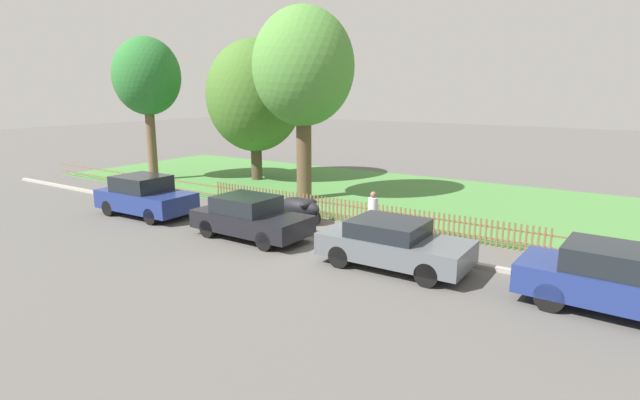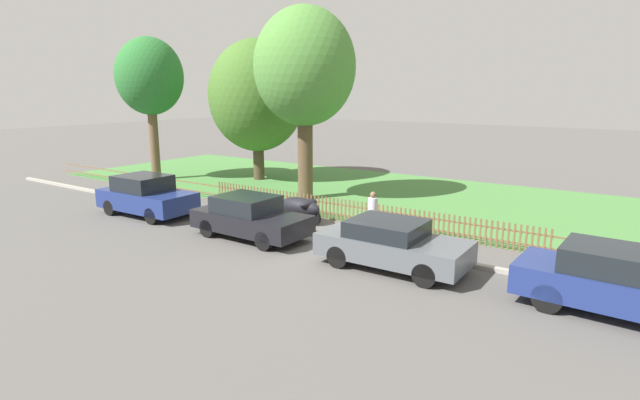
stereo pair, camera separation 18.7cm
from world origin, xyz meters
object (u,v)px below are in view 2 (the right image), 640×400
parked_car_silver_hatchback (146,196)px  parked_car_black_saloon (250,217)px  tree_nearest_kerb (150,78)px  tree_behind_motorcycle (257,96)px  covered_motorcycle (301,207)px  pedestrian_near_fence (373,212)px  tree_mid_park (305,68)px  parked_car_navy_estate (392,244)px  parked_car_red_compact (623,283)px

parked_car_silver_hatchback → parked_car_black_saloon: size_ratio=1.00×
tree_nearest_kerb → parked_car_black_saloon: bearing=-24.6°
parked_car_silver_hatchback → tree_behind_motorcycle: size_ratio=0.54×
parked_car_black_saloon → covered_motorcycle: 2.55m
tree_behind_motorcycle → pedestrian_near_fence: 13.01m
parked_car_black_saloon → tree_mid_park: (-2.11, 6.08, 5.09)m
parked_car_black_saloon → parked_car_navy_estate: size_ratio=0.98×
parked_car_navy_estate → covered_motorcycle: (-5.00, 2.50, -0.11)m
parked_car_navy_estate → parked_car_black_saloon: bearing=179.9°
parked_car_navy_estate → tree_mid_park: size_ratio=0.49×
parked_car_silver_hatchback → pedestrian_near_fence: size_ratio=2.56×
parked_car_black_saloon → tree_mid_park: tree_mid_park is taller
pedestrian_near_fence → tree_nearest_kerb: bearing=-20.6°
parked_car_black_saloon → parked_car_red_compact: bearing=1.4°
parked_car_red_compact → tree_behind_motorcycle: (-18.01, 8.60, 3.79)m
parked_car_red_compact → covered_motorcycle: bearing=169.3°
tree_nearest_kerb → pedestrian_near_fence: 16.36m
covered_motorcycle → tree_nearest_kerb: size_ratio=0.26×
parked_car_silver_hatchback → parked_car_red_compact: 16.27m
parked_car_black_saloon → tree_nearest_kerb: tree_nearest_kerb is taller
parked_car_silver_hatchback → covered_motorcycle: parked_car_silver_hatchback is taller
parked_car_navy_estate → covered_motorcycle: parked_car_navy_estate is taller
parked_car_navy_estate → pedestrian_near_fence: 2.87m
parked_car_black_saloon → parked_car_navy_estate: 5.24m
tree_mid_park → covered_motorcycle: bearing=-56.4°
tree_behind_motorcycle → tree_mid_park: 5.90m
covered_motorcycle → tree_behind_motorcycle: tree_behind_motorcycle is taller
parked_car_navy_estate → tree_nearest_kerb: size_ratio=0.54×
parked_car_black_saloon → parked_car_red_compact: 10.78m
parked_car_silver_hatchback → tree_nearest_kerb: bearing=138.3°
parked_car_silver_hatchback → parked_car_black_saloon: bearing=-1.5°
parked_car_silver_hatchback → tree_nearest_kerb: tree_nearest_kerb is taller
parked_car_red_compact → tree_nearest_kerb: tree_nearest_kerb is taller
tree_nearest_kerb → tree_mid_park: tree_mid_park is taller
tree_behind_motorcycle → pedestrian_near_fence: size_ratio=4.75×
parked_car_silver_hatchback → tree_nearest_kerb: (-6.43, 5.45, 4.74)m
parked_car_red_compact → parked_car_silver_hatchback: bearing=-177.4°
tree_behind_motorcycle → covered_motorcycle: bearing=-39.6°
covered_motorcycle → tree_mid_park: tree_mid_park is taller
parked_car_black_saloon → pedestrian_near_fence: pedestrian_near_fence is taller
parked_car_black_saloon → parked_car_navy_estate: (5.24, 0.04, -0.02)m
parked_car_black_saloon → parked_car_red_compact: (10.78, 0.12, 0.05)m
parked_car_silver_hatchback → parked_car_red_compact: parked_car_silver_hatchback is taller
parked_car_silver_hatchback → tree_behind_motorcycle: (-1.75, 8.72, 3.77)m
pedestrian_near_fence → parked_car_black_saloon: bearing=24.4°
pedestrian_near_fence → parked_car_silver_hatchback: bearing=5.3°
parked_car_black_saloon → tree_behind_motorcycle: (-7.24, 8.73, 3.85)m
parked_car_silver_hatchback → parked_car_navy_estate: bearing=-1.2°
tree_nearest_kerb → tree_mid_park: 9.83m
tree_nearest_kerb → parked_car_silver_hatchback: bearing=-40.3°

